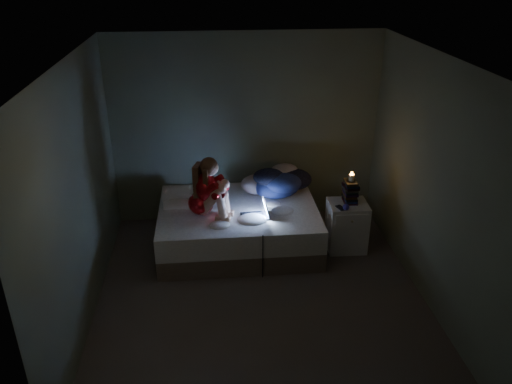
{
  "coord_description": "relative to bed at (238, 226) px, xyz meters",
  "views": [
    {
      "loc": [
        -0.5,
        -4.58,
        3.49
      ],
      "look_at": [
        0.05,
        1.0,
        0.8
      ],
      "focal_mm": 35.38,
      "sensor_mm": 36.0,
      "label": 1
    }
  ],
  "objects": [
    {
      "name": "floor",
      "position": [
        0.17,
        -1.1,
        -0.28
      ],
      "size": [
        3.6,
        3.8,
        0.02
      ],
      "primitive_type": "cube",
      "color": "#4D423E",
      "rests_on": "ground"
    },
    {
      "name": "clothes_pile",
      "position": [
        0.52,
        0.33,
        0.48
      ],
      "size": [
        0.74,
        0.62,
        0.4
      ],
      "primitive_type": null,
      "rotation": [
        0.0,
        0.0,
        0.13
      ],
      "color": "navy",
      "rests_on": "bed"
    },
    {
      "name": "wall_left",
      "position": [
        -1.64,
        -1.1,
        1.03
      ],
      "size": [
        0.02,
        3.8,
        2.6
      ],
      "primitive_type": "cube",
      "color": "#52574D",
      "rests_on": "ground"
    },
    {
      "name": "wall_back",
      "position": [
        0.17,
        0.81,
        1.03
      ],
      "size": [
        3.6,
        0.02,
        2.6
      ],
      "primitive_type": "cube",
      "color": "#52574D",
      "rests_on": "ground"
    },
    {
      "name": "candle",
      "position": [
        1.39,
        -0.17,
        0.7
      ],
      "size": [
        0.07,
        0.07,
        0.08
      ],
      "primitive_type": "cylinder",
      "color": "beige",
      "rests_on": "book_stack"
    },
    {
      "name": "ceiling",
      "position": [
        0.17,
        -1.1,
        2.34
      ],
      "size": [
        3.6,
        3.8,
        0.02
      ],
      "primitive_type": "cube",
      "color": "silver",
      "rests_on": "ground"
    },
    {
      "name": "woman",
      "position": [
        -0.46,
        -0.17,
        0.66
      ],
      "size": [
        0.55,
        0.45,
        0.77
      ],
      "primitive_type": null,
      "rotation": [
        0.0,
        0.0,
        -0.31
      ],
      "color": "#760600",
      "rests_on": "bed"
    },
    {
      "name": "blue_orb",
      "position": [
        1.3,
        -0.38,
        0.4
      ],
      "size": [
        0.08,
        0.08,
        0.08
      ],
      "primitive_type": "sphere",
      "color": "navy",
      "rests_on": "nightstand"
    },
    {
      "name": "wall_front",
      "position": [
        0.17,
        -3.01,
        1.03
      ],
      "size": [
        3.6,
        0.02,
        2.6
      ],
      "primitive_type": "cube",
      "color": "#52574D",
      "rests_on": "ground"
    },
    {
      "name": "bed",
      "position": [
        0.0,
        0.0,
        0.0
      ],
      "size": [
        2.0,
        1.5,
        0.55
      ],
      "primitive_type": null,
      "color": "#B4B1AE",
      "rests_on": "ground"
    },
    {
      "name": "book_stack",
      "position": [
        1.39,
        -0.17,
        0.51
      ],
      "size": [
        0.19,
        0.25,
        0.3
      ],
      "primitive_type": null,
      "color": "black",
      "rests_on": "nightstand"
    },
    {
      "name": "phone",
      "position": [
        1.24,
        -0.33,
        0.37
      ],
      "size": [
        0.11,
        0.16,
        0.01
      ],
      "primitive_type": "cube",
      "rotation": [
        0.0,
        0.0,
        0.35
      ],
      "color": "black",
      "rests_on": "nightstand"
    },
    {
      "name": "nightstand",
      "position": [
        1.37,
        -0.21,
        0.04
      ],
      "size": [
        0.49,
        0.44,
        0.64
      ],
      "primitive_type": "cube",
      "rotation": [
        0.0,
        0.0,
        -0.03
      ],
      "color": "silver",
      "rests_on": "ground"
    },
    {
      "name": "laptop",
      "position": [
        0.18,
        -0.28,
        0.39
      ],
      "size": [
        0.35,
        0.26,
        0.24
      ],
      "primitive_type": null,
      "rotation": [
        0.0,
        0.0,
        0.06
      ],
      "color": "black",
      "rests_on": "bed"
    },
    {
      "name": "pillow",
      "position": [
        -0.68,
        0.19,
        0.35
      ],
      "size": [
        0.5,
        0.36,
        0.15
      ],
      "primitive_type": "cube",
      "color": "white",
      "rests_on": "bed"
    },
    {
      "name": "wall_right",
      "position": [
        1.98,
        -1.1,
        1.03
      ],
      "size": [
        0.02,
        3.8,
        2.6
      ],
      "primitive_type": "cube",
      "color": "#52574D",
      "rests_on": "ground"
    }
  ]
}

